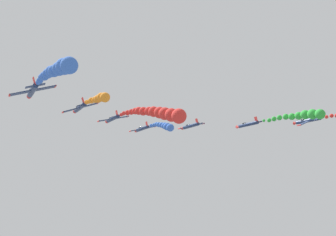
{
  "coord_description": "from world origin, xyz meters",
  "views": [
    {
      "loc": [
        -48.46,
        -96.28,
        80.28
      ],
      "look_at": [
        0.0,
        0.0,
        99.88
      ],
      "focal_mm": 40.67,
      "sensor_mm": 36.0,
      "label": 1
    }
  ],
  "objects": [
    {
      "name": "airplane_lead",
      "position": [
        -0.02,
        19.12,
        99.39
      ],
      "size": [
        9.38,
        10.35,
        3.13
      ],
      "rotation": [
        0.0,
        -0.24,
        0.0
      ],
      "color": "navy"
    },
    {
      "name": "smoke_trail_lead",
      "position": [
        -0.34,
        1.63,
        97.72
      ],
      "size": [
        2.38,
        15.94,
        4.32
      ],
      "color": "blue"
    },
    {
      "name": "airplane_right_inner",
      "position": [
        12.32,
        8.33,
        99.65
      ],
      "size": [
        9.36,
        10.35,
        3.17
      ],
      "rotation": [
        0.0,
        -0.25,
        0.0
      ],
      "color": "navy"
    },
    {
      "name": "airplane_trailing",
      "position": [
        -39.25,
        -15.75,
        99.86
      ],
      "size": [
        9.19,
        10.35,
        3.46
      ],
      "rotation": [
        0.0,
        -0.32,
        0.0
      ],
      "color": "navy"
    },
    {
      "name": "smoke_trail_left_outer",
      "position": [
        -25.11,
        -16.03,
        99.65
      ],
      "size": [
        3.05,
        11.51,
        2.48
      ],
      "color": "orange"
    },
    {
      "name": "airplane_right_outer",
      "position": [
        26.16,
        -3.24,
        99.47
      ],
      "size": [
        9.34,
        10.35,
        3.21
      ],
      "rotation": [
        0.0,
        -0.26,
        0.0
      ],
      "color": "navy"
    },
    {
      "name": "airplane_left_outer",
      "position": [
        -26.04,
        -1.99,
        100.13
      ],
      "size": [
        9.11,
        10.35,
        3.6
      ],
      "rotation": [
        0.0,
        -0.35,
        0.0
      ],
      "color": "navy"
    },
    {
      "name": "smoke_trail_right_outer",
      "position": [
        27.0,
        -25.08,
        98.71
      ],
      "size": [
        3.26,
        21.19,
        3.19
      ],
      "color": "green"
    },
    {
      "name": "airplane_high_slot",
      "position": [
        38.98,
        -15.33,
        99.82
      ],
      "size": [
        9.01,
        10.35,
        3.89
      ],
      "rotation": [
        0.0,
        -0.38,
        0.0
      ],
      "color": "navy"
    },
    {
      "name": "smoke_trail_trailing",
      "position": [
        -37.87,
        -36.14,
        98.83
      ],
      "size": [
        3.95,
        19.62,
        3.5
      ],
      "color": "blue"
    },
    {
      "name": "smoke_trail_left_inner",
      "position": [
        -10.97,
        -17.79,
        97.17
      ],
      "size": [
        6.26,
        28.62,
        6.77
      ],
      "color": "red"
    },
    {
      "name": "airplane_left_inner",
      "position": [
        -13.5,
        9.55,
        100.12
      ],
      "size": [
        9.38,
        10.35,
        3.12
      ],
      "rotation": [
        0.0,
        -0.24,
        0.0
      ],
      "color": "navy"
    }
  ]
}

